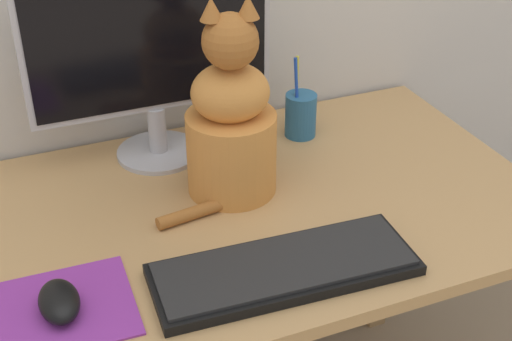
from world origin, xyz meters
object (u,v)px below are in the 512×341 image
Objects in this scene: monitor at (151,51)px; keyboard at (284,268)px; computer_mouse_left at (59,301)px; pen_cup at (301,114)px; cat at (231,124)px.

monitor is 1.11× the size of keyboard.
monitor is 0.52m from computer_mouse_left.
pen_cup is at bearing -6.18° from monitor.
computer_mouse_left is at bearing -147.12° from pen_cup.
monitor reaches higher than keyboard.
monitor is at bearing 129.19° from cat.
pen_cup is (0.30, -0.03, -0.18)m from monitor.
computer_mouse_left is 0.43m from cat.
monitor is 0.22m from cat.
computer_mouse_left is (-0.34, 0.04, 0.01)m from keyboard.
monitor reaches higher than computer_mouse_left.
keyboard is at bearing -80.45° from cat.
computer_mouse_left is 0.55× the size of pen_cup.
pen_cup is (0.21, 0.15, -0.09)m from cat.
monitor is at bearing 103.44° from keyboard.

